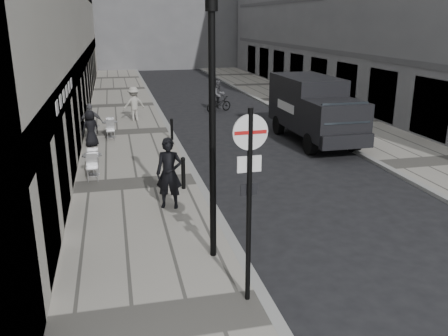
{
  "coord_description": "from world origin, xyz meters",
  "views": [
    {
      "loc": [
        -2.57,
        -4.61,
        5.23
      ],
      "look_at": [
        0.21,
        7.3,
        1.4
      ],
      "focal_mm": 38.0,
      "sensor_mm": 36.0,
      "label": 1
    }
  ],
  "objects_px": {
    "panel_van": "(313,106)",
    "cyclist": "(219,99)",
    "sign_post": "(249,182)",
    "walking_man": "(169,173)",
    "lamppost": "(212,121)"
  },
  "relations": [
    {
      "from": "panel_van",
      "to": "cyclist",
      "type": "bearing_deg",
      "value": 106.85
    },
    {
      "from": "sign_post",
      "to": "cyclist",
      "type": "height_order",
      "value": "sign_post"
    },
    {
      "from": "panel_van",
      "to": "sign_post",
      "type": "bearing_deg",
      "value": -118.98
    },
    {
      "from": "sign_post",
      "to": "panel_van",
      "type": "distance_m",
      "value": 13.35
    },
    {
      "from": "walking_man",
      "to": "lamppost",
      "type": "height_order",
      "value": "lamppost"
    },
    {
      "from": "sign_post",
      "to": "walking_man",
      "type": "bearing_deg",
      "value": 97.78
    },
    {
      "from": "walking_man",
      "to": "lamppost",
      "type": "bearing_deg",
      "value": -61.66
    },
    {
      "from": "sign_post",
      "to": "cyclist",
      "type": "distance_m",
      "value": 20.14
    },
    {
      "from": "sign_post",
      "to": "lamppost",
      "type": "distance_m",
      "value": 2.05
    },
    {
      "from": "cyclist",
      "to": "lamppost",
      "type": "bearing_deg",
      "value": -127.2
    },
    {
      "from": "lamppost",
      "to": "walking_man",
      "type": "bearing_deg",
      "value": 101.02
    },
    {
      "from": "sign_post",
      "to": "lamppost",
      "type": "relative_size",
      "value": 0.66
    },
    {
      "from": "sign_post",
      "to": "panel_van",
      "type": "bearing_deg",
      "value": 59.51
    },
    {
      "from": "walking_man",
      "to": "lamppost",
      "type": "xyz_separation_m",
      "value": [
        0.6,
        -3.1,
        2.1
      ]
    },
    {
      "from": "walking_man",
      "to": "cyclist",
      "type": "bearing_deg",
      "value": 89.64
    }
  ]
}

